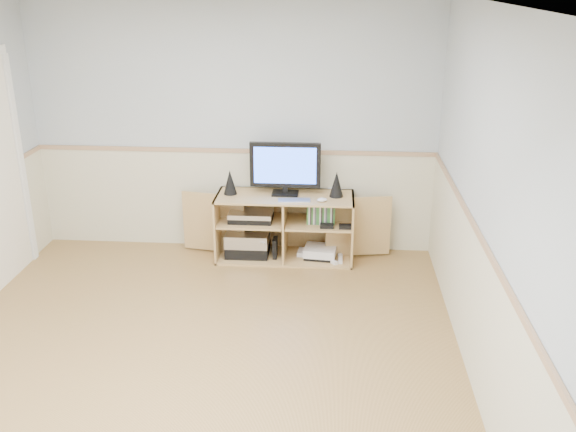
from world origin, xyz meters
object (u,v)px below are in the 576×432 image
object	(u,v)px
media_cabinet	(285,224)
game_consoles	(319,252)
keyboard	(294,200)
monitor	(285,167)

from	to	relation	value
media_cabinet	game_consoles	world-z (taller)	media_cabinet
media_cabinet	keyboard	size ratio (longest dim) A/B	6.81
game_consoles	monitor	bearing A→B (deg)	169.97
media_cabinet	game_consoles	bearing A→B (deg)	-11.60
monitor	keyboard	distance (m)	0.35
media_cabinet	game_consoles	size ratio (longest dim) A/B	4.59
media_cabinet	monitor	bearing A→B (deg)	-90.00
media_cabinet	game_consoles	distance (m)	0.44
media_cabinet	monitor	xyz separation A→B (m)	(-0.00, -0.01, 0.60)
media_cabinet	monitor	size ratio (longest dim) A/B	3.07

